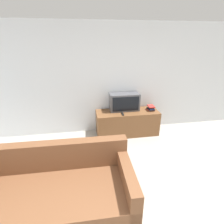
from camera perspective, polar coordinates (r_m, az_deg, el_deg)
The scene contains 6 objects.
wall_back at distance 4.23m, azimuth -3.88°, elevation 10.15°, with size 9.00×0.06×2.60m.
tv_stand at distance 4.37m, azimuth 4.95°, elevation -3.45°, with size 1.51×0.55×0.60m.
television at distance 4.26m, azimuth 4.04°, elevation 3.30°, with size 0.71×0.32×0.42m.
couch at distance 2.67m, azimuth -19.41°, elevation -24.59°, with size 2.18×1.02×0.90m.
book_stack at distance 4.40m, azimuth 12.56°, elevation 1.29°, with size 0.17×0.22×0.11m.
remote_on_stand at distance 4.07m, azimuth 3.51°, elevation -0.62°, with size 0.04×0.18×0.02m.
Camera 1 is at (-0.41, -1.08, 2.21)m, focal length 28.00 mm.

